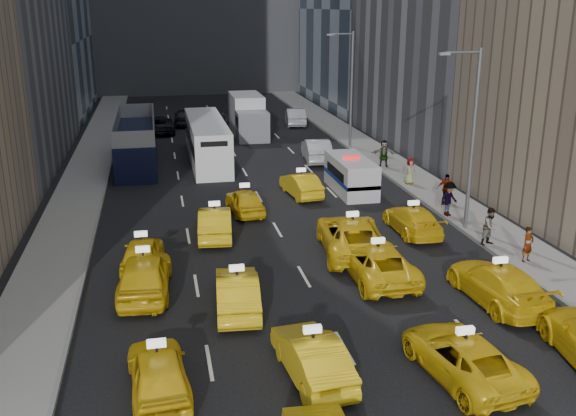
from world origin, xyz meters
name	(u,v)px	position (x,y,z in m)	size (l,w,h in m)	color
ground	(363,381)	(0.00, 0.00, 0.00)	(160.00, 160.00, 0.00)	black
sidewalk_west	(83,183)	(-10.50, 25.00, 0.07)	(3.00, 90.00, 0.15)	gray
sidewalk_east	(395,167)	(10.50, 25.00, 0.07)	(3.00, 90.00, 0.15)	gray
curb_west	(107,182)	(-9.05, 25.00, 0.09)	(0.15, 90.00, 0.18)	slate
curb_east	(376,168)	(9.05, 25.00, 0.09)	(0.15, 90.00, 0.18)	slate
streetlight_near	(471,135)	(9.18, 12.00, 4.92)	(2.15, 0.22, 9.00)	#595B60
streetlight_far	(350,86)	(9.18, 32.00, 4.92)	(2.15, 0.22, 9.00)	#595B60
taxi_4	(158,372)	(-6.07, 0.60, 0.71)	(1.68, 4.17, 1.42)	yellow
taxi_5	(312,356)	(-1.48, 0.54, 0.70)	(1.48, 4.25, 1.40)	yellow
taxi_6	(463,356)	(3.05, -0.33, 0.66)	(2.20, 4.78, 1.33)	yellow
taxi_8	(145,274)	(-6.51, 7.61, 0.83)	(1.97, 4.90, 1.67)	yellow
taxi_9	(237,292)	(-3.12, 5.53, 0.73)	(1.54, 4.43, 1.46)	yellow
taxi_10	(377,262)	(2.93, 7.22, 0.73)	(2.42, 5.24, 1.46)	yellow
taxi_11	(498,284)	(6.71, 4.17, 0.75)	(2.11, 5.18, 1.50)	yellow
taxi_12	(142,253)	(-6.64, 10.30, 0.68)	(1.60, 3.97, 1.35)	yellow
taxi_13	(215,222)	(-3.18, 13.63, 0.74)	(1.56, 4.49, 1.48)	yellow
taxi_14	(352,236)	(2.75, 10.21, 0.83)	(2.75, 5.96, 1.66)	yellow
taxi_15	(413,220)	(6.53, 12.23, 0.67)	(1.87, 4.61, 1.34)	yellow
taxi_16	(245,201)	(-1.22, 17.05, 0.68)	(1.61, 4.00, 1.36)	yellow
taxi_17	(301,185)	(2.52, 19.70, 0.68)	(1.45, 4.15, 1.37)	yellow
nypd_van	(351,176)	(5.68, 19.93, 1.01)	(2.51, 5.38, 2.23)	silver
double_decker	(136,141)	(-7.18, 29.91, 1.69)	(4.18, 11.97, 3.41)	black
city_bus	(207,141)	(-2.20, 29.63, 1.51)	(2.78, 11.87, 3.05)	white
box_truck	(248,116)	(2.11, 38.76, 1.70)	(3.16, 7.71, 3.44)	silver
misc_car_0	(317,150)	(5.60, 28.17, 0.82)	(1.74, 4.99, 1.64)	#B9BBC1
misc_car_1	(159,125)	(-5.47, 41.47, 0.74)	(2.46, 5.33, 1.48)	black
misc_car_2	(234,116)	(1.64, 44.63, 0.77)	(2.14, 5.28, 1.53)	slate
misc_car_3	(184,117)	(-3.12, 44.80, 0.79)	(1.86, 4.62, 1.57)	black
misc_car_4	(295,117)	(7.19, 42.77, 0.81)	(1.71, 4.89, 1.61)	#9EA0A6
pedestrian_0	(528,244)	(9.86, 7.31, 0.94)	(0.58, 0.38, 1.58)	gray
pedestrian_1	(491,226)	(9.28, 9.54, 1.05)	(0.87, 0.48, 1.80)	gray
pedestrian_2	(449,199)	(9.25, 13.93, 1.08)	(1.20, 0.50, 1.86)	gray
pedestrian_3	(446,189)	(10.11, 16.12, 0.99)	(0.99, 0.45, 1.69)	gray
pedestrian_4	(410,171)	(9.66, 20.37, 0.98)	(0.81, 0.44, 1.65)	gray
pedestrian_5	(384,153)	(9.61, 25.02, 1.08)	(1.72, 0.49, 1.85)	gray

